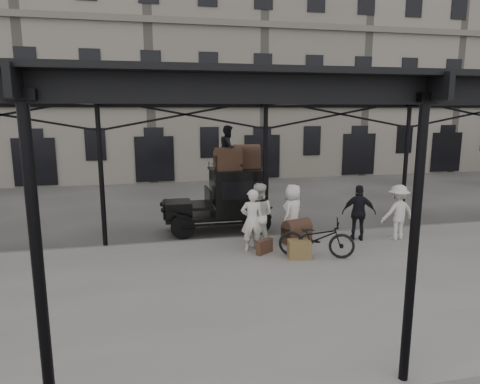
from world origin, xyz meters
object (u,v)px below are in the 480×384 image
object	(u,v)px
taxi	(229,197)
porter_left	(252,220)
porter_official	(359,213)
bicycle	(316,238)
steamer_trunk_platform	(297,233)
steamer_trunk_roof_near	(228,161)

from	to	relation	value
taxi	porter_left	distance (m)	2.75
taxi	porter_official	distance (m)	4.41
porter_left	porter_official	xyz separation A→B (m)	(3.51, 0.27, -0.03)
porter_left	porter_official	size ratio (longest dim) A/B	1.03
porter_left	bicycle	distance (m)	1.90
porter_official	steamer_trunk_platform	world-z (taller)	porter_official
steamer_trunk_roof_near	bicycle	bearing A→B (deg)	-69.02
bicycle	steamer_trunk_platform	xyz separation A→B (m)	(-0.08, 1.38, -0.24)
bicycle	steamer_trunk_roof_near	bearing A→B (deg)	49.95
porter_left	porter_official	distance (m)	3.52
porter_official	steamer_trunk_roof_near	size ratio (longest dim) A/B	2.01
bicycle	steamer_trunk_roof_near	distance (m)	4.29
steamer_trunk_roof_near	steamer_trunk_platform	xyz separation A→B (m)	(1.76, -2.06, -2.04)
taxi	steamer_trunk_platform	distance (m)	2.95
porter_official	steamer_trunk_roof_near	xyz separation A→B (m)	(-3.73, 2.22, 1.47)
porter_official	taxi	bearing A→B (deg)	-12.79
taxi	porter_left	bearing A→B (deg)	-87.00
porter_official	steamer_trunk_platform	bearing A→B (deg)	16.39
steamer_trunk_roof_near	taxi	bearing A→B (deg)	64.79
steamer_trunk_platform	steamer_trunk_roof_near	bearing A→B (deg)	112.49
porter_left	steamer_trunk_platform	xyz separation A→B (m)	(1.53, 0.44, -0.60)
taxi	porter_official	bearing A→B (deg)	-34.09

